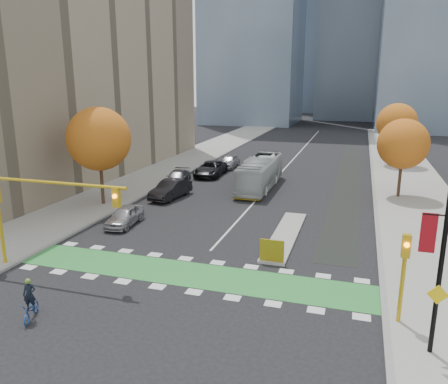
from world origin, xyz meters
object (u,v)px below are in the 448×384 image
Objects in this scene: traffic_signal_east at (404,265)px; bus at (260,173)px; tree_west at (99,139)px; banner_lamppost at (444,242)px; cyclist at (31,306)px; parked_car_e at (229,162)px; traffic_signal_west at (35,201)px; parked_car_d at (210,169)px; tree_east_far at (397,123)px; parked_car_a at (125,216)px; parked_car_b at (171,189)px; parked_car_c at (177,178)px; tree_east_near at (403,144)px; hazard_board at (272,251)px.

traffic_signal_east is 25.11m from bus.
tree_west is 27.63m from banner_lamppost.
traffic_signal_east reaches higher than bus.
parked_car_e is (-1.58, 35.70, 0.13)m from cyclist.
traffic_signal_west is (4.07, -12.51, -1.58)m from tree_west.
parked_car_d is at bearing -97.86° from parked_car_e.
banner_lamppost is 1.44× the size of parked_car_d.
cyclist is 30.78m from parked_car_d.
tree_east_far is 36.51m from parked_car_a.
tree_east_far is (24.50, 26.00, -0.38)m from tree_west.
bus is at bearing 72.15° from traffic_signal_west.
parked_car_a is (0.36, 8.36, -3.34)m from traffic_signal_west.
traffic_signal_west is 1.87× the size of parked_car_e.
banner_lamppost reaches higher than parked_car_b.
traffic_signal_west is 1.76× the size of parked_car_c.
traffic_signal_east reaches higher than cyclist.
parked_car_b is (-19.48, -6.19, -4.04)m from tree_east_near.
traffic_signal_west reaches higher than parked_car_d.
parked_car_a is 0.71× the size of parked_car_d.
tree_west is at bearing -111.03° from parked_car_d.
bus reaches higher than parked_car_b.
tree_west is 4.25× the size of cyclist.
parked_car_c is at bearing 71.20° from tree_west.
hazard_board is 18.36m from bus.
hazard_board is 10.76m from banner_lamppost.
tree_east_far is 40.52m from banner_lamppost.
tree_east_far is 46.52m from cyclist.
tree_east_far is 38.64m from traffic_signal_east.
bus is 2.25× the size of parked_car_c.
parked_car_d is (-18.69, 28.31, -3.81)m from banner_lamppost.
tree_east_near is 1.73× the size of parked_car_a.
banner_lamppost reaches higher than parked_car_a.
hazard_board is 0.31× the size of parked_car_e.
tree_east_far is at bearing 46.55° from cyclist.
parked_car_e is at bearing 93.62° from parked_car_b.
hazard_board is 35.13m from tree_east_far.
banner_lamppost is at bearing -31.68° from tree_west.
tree_east_far is at bearing 62.05° from traffic_signal_west.
tree_east_near is at bearing 65.80° from hazard_board.
parked_car_d reaches higher than parked_car_e.
parked_car_a is at bearing 87.54° from traffic_signal_west.
traffic_signal_west is at bearing -94.45° from parked_car_c.
traffic_signal_west is 18.48m from traffic_signal_east.
bus reaches higher than parked_car_d.
traffic_signal_west is at bearing -131.52° from tree_east_near.
bus reaches higher than parked_car_e.
banner_lamppost reaches higher than bus.
tree_west is 1.43× the size of parked_car_d.
tree_west is 0.99× the size of banner_lamppost.
cyclist is 0.39× the size of parked_car_b.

